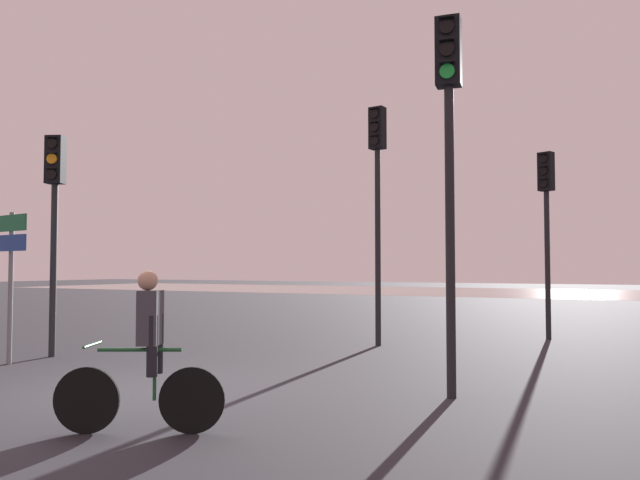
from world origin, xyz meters
name	(u,v)px	position (x,y,z in m)	size (l,w,h in m)	color
ground_plane	(113,394)	(0.00, 0.00, 0.00)	(120.00, 120.00, 0.00)	#28282D
water_strip	(530,293)	(0.00, 36.58, 0.00)	(80.00, 16.00, 0.01)	gray
traffic_light_center	(377,181)	(1.25, 6.24, 3.49)	(0.35, 0.36, 5.08)	black
traffic_light_near_left	(54,202)	(-3.56, 2.02, 2.88)	(0.39, 0.41, 4.12)	black
traffic_light_near_right	(449,134)	(4.01, 1.74, 3.37)	(0.35, 0.36, 4.89)	black
traffic_light_far_right	(547,209)	(4.31, 9.12, 3.02)	(0.38, 0.40, 4.33)	black
direction_sign_post	(10,259)	(-3.46, 1.03, 1.79)	(1.09, 0.20, 2.60)	slate
cyclist	(146,351)	(1.73, -1.30, 0.82)	(1.55, 0.83, 1.62)	black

